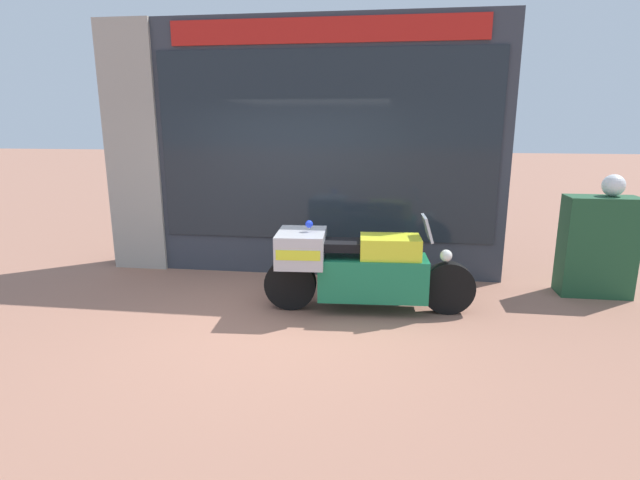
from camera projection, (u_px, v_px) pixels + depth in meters
ground_plane at (271, 322)px, 5.61m from camera, size 60.00×60.00×0.00m
shop_building at (275, 149)px, 7.15m from camera, size 5.72×0.55×3.58m
window_display at (324, 239)px, 7.40m from camera, size 4.45×0.30×2.08m
paramedic_motorcycle at (355, 266)px, 5.82m from camera, size 2.47×0.74×1.16m
utility_cabinet at (597, 246)px, 6.35m from camera, size 0.87×0.41×1.28m
white_helmet at (614, 185)px, 6.20m from camera, size 0.27×0.27×0.27m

